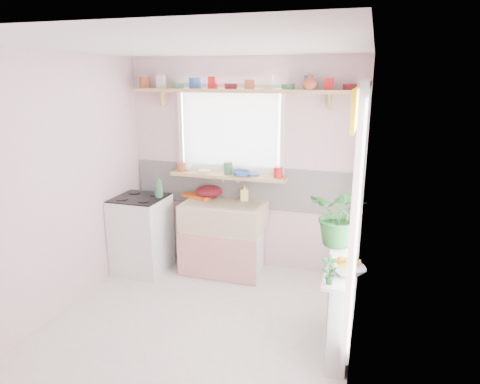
% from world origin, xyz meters
% --- Properties ---
extents(room, '(3.20, 3.20, 3.20)m').
position_xyz_m(room, '(0.66, 0.86, 1.37)').
color(room, white).
rests_on(room, ground).
extents(sink_unit, '(0.95, 0.65, 1.11)m').
position_xyz_m(sink_unit, '(-0.15, 1.29, 0.43)').
color(sink_unit, white).
rests_on(sink_unit, ground).
extents(cooker, '(0.58, 0.58, 0.93)m').
position_xyz_m(cooker, '(-1.10, 1.05, 0.46)').
color(cooker, white).
rests_on(cooker, ground).
extents(radiator_ledge, '(0.22, 0.95, 0.78)m').
position_xyz_m(radiator_ledge, '(1.30, 0.20, 0.40)').
color(radiator_ledge, white).
rests_on(radiator_ledge, ground).
extents(windowsill, '(1.40, 0.22, 0.04)m').
position_xyz_m(windowsill, '(-0.15, 1.48, 1.14)').
color(windowsill, tan).
rests_on(windowsill, room).
extents(pine_shelf, '(2.52, 0.24, 0.04)m').
position_xyz_m(pine_shelf, '(0.00, 1.47, 2.12)').
color(pine_shelf, tan).
rests_on(pine_shelf, room).
extents(shelf_crockery, '(2.47, 0.11, 0.12)m').
position_xyz_m(shelf_crockery, '(-0.04, 1.47, 2.19)').
color(shelf_crockery, '#A55133').
rests_on(shelf_crockery, pine_shelf).
extents(sill_crockery, '(1.35, 0.11, 0.12)m').
position_xyz_m(sill_crockery, '(-0.15, 1.48, 1.22)').
color(sill_crockery, '#A55133').
rests_on(sill_crockery, windowsill).
extents(dish_tray, '(0.43, 0.36, 0.04)m').
position_xyz_m(dish_tray, '(-0.53, 1.50, 0.87)').
color(dish_tray, '#E45814').
rests_on(dish_tray, sink_unit).
extents(colander, '(0.36, 0.36, 0.15)m').
position_xyz_m(colander, '(-0.40, 1.50, 0.92)').
color(colander, '#590F17').
rests_on(colander, sink_unit).
extents(jade_plant, '(0.65, 0.61, 0.59)m').
position_xyz_m(jade_plant, '(1.22, 0.60, 1.07)').
color(jade_plant, '#29682B').
rests_on(jade_plant, radiator_ledge).
extents(fruit_bowl, '(0.36, 0.36, 0.07)m').
position_xyz_m(fruit_bowl, '(1.33, 0.02, 0.81)').
color(fruit_bowl, silver).
rests_on(fruit_bowl, radiator_ledge).
extents(herb_pot, '(0.14, 0.11, 0.23)m').
position_xyz_m(herb_pot, '(1.21, -0.20, 0.89)').
color(herb_pot, '#255C26').
rests_on(herb_pot, radiator_ledge).
extents(soap_bottle_sink, '(0.12, 0.12, 0.21)m').
position_xyz_m(soap_bottle_sink, '(0.04, 1.50, 0.95)').
color(soap_bottle_sink, '#EAE368').
rests_on(soap_bottle_sink, sink_unit).
extents(sill_cup, '(0.16, 0.16, 0.10)m').
position_xyz_m(sill_cup, '(-0.70, 1.54, 1.21)').
color(sill_cup, white).
rests_on(sill_cup, windowsill).
extents(sill_bowl, '(0.23, 0.23, 0.06)m').
position_xyz_m(sill_bowl, '(0.03, 1.42, 1.19)').
color(sill_bowl, '#3562AD').
rests_on(sill_bowl, windowsill).
extents(shelf_vase, '(0.18, 0.18, 0.17)m').
position_xyz_m(shelf_vase, '(0.78, 1.41, 2.22)').
color(shelf_vase, '#B24D36').
rests_on(shelf_vase, pine_shelf).
extents(cooker_bottle, '(0.13, 0.13, 0.26)m').
position_xyz_m(cooker_bottle, '(-0.88, 1.12, 1.05)').
color(cooker_bottle, '#3A7448').
rests_on(cooker_bottle, cooker).
extents(fruit, '(0.20, 0.14, 0.10)m').
position_xyz_m(fruit, '(1.34, 0.03, 0.87)').
color(fruit, orange).
rests_on(fruit, fruit_bowl).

